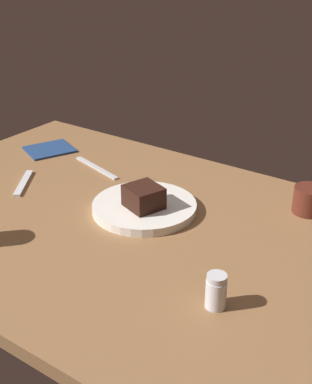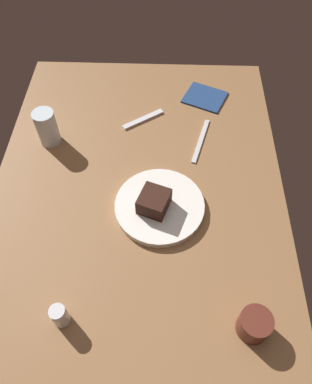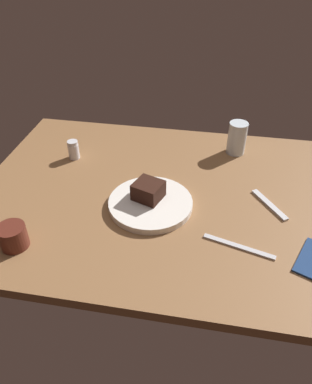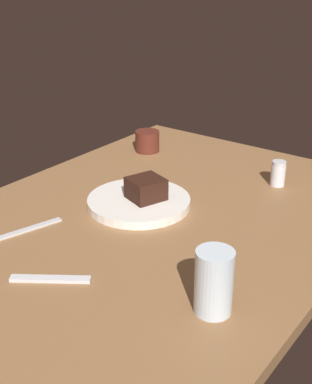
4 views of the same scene
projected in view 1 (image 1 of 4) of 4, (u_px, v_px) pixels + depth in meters
dining_table at (111, 221)px, 124.78cm from camera, size 120.00×84.00×3.00cm
dessert_plate at (144, 207)px, 125.83cm from camera, size 24.73×24.73×2.03cm
chocolate_cake_slice at (144, 197)px, 122.67cm from camera, size 9.93×9.69×5.17cm
salt_shaker at (216, 291)px, 92.91cm from camera, size 3.80×3.80×6.68cm
coffee_cup at (309, 200)px, 124.41cm from camera, size 7.34×7.34×6.36cm
dessert_spoon at (24, 183)px, 139.49cm from camera, size 9.98×13.38×0.70cm
butter_knife at (97, 168)px, 148.47cm from camera, size 18.68×6.44×0.50cm
folded_napkin at (50, 149)px, 160.68cm from camera, size 16.08×16.95×0.60cm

